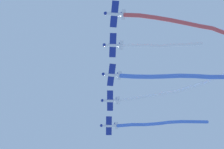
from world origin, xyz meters
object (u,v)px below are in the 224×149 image
at_px(airplane_lead, 109,126).
at_px(airplane_slot, 113,45).
at_px(airplane_trail, 115,14).
at_px(airplane_right_wing, 112,75).
at_px(airplane_left_wing, 110,100).

relative_size(airplane_lead, airplane_slot, 1.00).
bearing_deg(airplane_trail, airplane_right_wing, -92.47).
distance_m(airplane_slot, airplane_trail, 7.37).
bearing_deg(airplane_right_wing, airplane_lead, -93.72).
relative_size(airplane_slot, airplane_trail, 1.00).
bearing_deg(airplane_right_wing, airplane_slot, 86.28).
bearing_deg(airplane_slot, airplane_trail, 90.63).
height_order(airplane_left_wing, airplane_trail, airplane_left_wing).
bearing_deg(airplane_lead, airplane_trail, 91.71).
relative_size(airplane_lead, airplane_right_wing, 1.00).
bearing_deg(airplane_right_wing, airplane_left_wing, -93.72).
bearing_deg(airplane_slot, airplane_left_wing, -89.37).
relative_size(airplane_right_wing, airplane_trail, 1.00).
distance_m(airplane_left_wing, airplane_trail, 22.07).
relative_size(airplane_left_wing, airplane_trail, 1.00).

